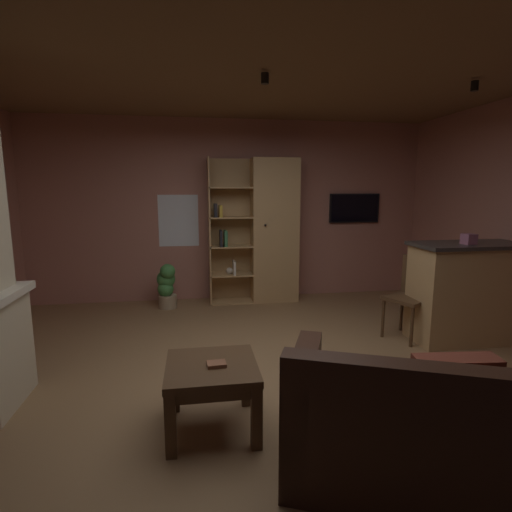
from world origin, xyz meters
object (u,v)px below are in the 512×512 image
at_px(leather_couch, 441,433).
at_px(wall_mounted_tv, 354,208).
at_px(kitchen_bar_counter, 479,292).
at_px(coffee_table, 212,377).
at_px(tissue_box, 469,239).
at_px(dining_chair, 412,292).
at_px(potted_floor_plant, 167,285).
at_px(table_book_0, 217,364).
at_px(bookshelf_cabinet, 268,232).

height_order(leather_couch, wall_mounted_tv, wall_mounted_tv).
xyz_separation_m(kitchen_bar_counter, coffee_table, (-3.00, -1.24, -0.17)).
bearing_deg(tissue_box, leather_couch, -128.66).
xyz_separation_m(kitchen_bar_counter, dining_chair, (-0.68, 0.19, -0.02)).
xyz_separation_m(coffee_table, potted_floor_plant, (-0.50, 3.01, -0.06)).
distance_m(kitchen_bar_counter, wall_mounted_tv, 2.38).
xyz_separation_m(coffee_table, table_book_0, (0.03, -0.03, 0.11)).
relative_size(coffee_table, wall_mounted_tv, 0.77).
bearing_deg(dining_chair, wall_mounted_tv, 87.08).
distance_m(leather_couch, dining_chair, 2.41).
distance_m(bookshelf_cabinet, table_book_0, 3.40).
bearing_deg(potted_floor_plant, coffee_table, -80.55).
bearing_deg(table_book_0, wall_mounted_tv, 55.15).
distance_m(bookshelf_cabinet, potted_floor_plant, 1.67).
height_order(table_book_0, wall_mounted_tv, wall_mounted_tv).
xyz_separation_m(coffee_table, wall_mounted_tv, (2.42, 3.39, 0.99)).
bearing_deg(table_book_0, leather_couch, -29.80).
xyz_separation_m(leather_couch, wall_mounted_tv, (1.17, 4.13, 1.07)).
distance_m(dining_chair, wall_mounted_tv, 2.15).
relative_size(bookshelf_cabinet, table_book_0, 16.48).
height_order(leather_couch, table_book_0, leather_couch).
bearing_deg(coffee_table, tissue_box, 22.71).
bearing_deg(kitchen_bar_counter, coffee_table, -157.63).
distance_m(table_book_0, potted_floor_plant, 3.10).
relative_size(bookshelf_cabinet, potted_floor_plant, 3.30).
xyz_separation_m(leather_couch, table_book_0, (-1.22, 0.70, 0.18)).
xyz_separation_m(bookshelf_cabinet, dining_chair, (1.32, -1.76, -0.52)).
xyz_separation_m(potted_floor_plant, wall_mounted_tv, (2.92, 0.38, 1.05)).
height_order(tissue_box, coffee_table, tissue_box).
distance_m(coffee_table, table_book_0, 0.12).
height_order(kitchen_bar_counter, wall_mounted_tv, wall_mounted_tv).
height_order(kitchen_bar_counter, tissue_box, tissue_box).
height_order(tissue_box, table_book_0, tissue_box).
bearing_deg(table_book_0, tissue_box, 23.55).
distance_m(potted_floor_plant, wall_mounted_tv, 3.13).
bearing_deg(coffee_table, bookshelf_cabinet, 72.63).
bearing_deg(leather_couch, potted_floor_plant, 115.10).
relative_size(dining_chair, potted_floor_plant, 1.43).
bearing_deg(leather_couch, wall_mounted_tv, 74.22).
bearing_deg(leather_couch, tissue_box, 51.34).
xyz_separation_m(kitchen_bar_counter, leather_couch, (-1.75, -1.97, -0.24)).
bearing_deg(bookshelf_cabinet, dining_chair, -53.08).
bearing_deg(bookshelf_cabinet, wall_mounted_tv, 8.42).
bearing_deg(wall_mounted_tv, dining_chair, -92.92).
distance_m(bookshelf_cabinet, dining_chair, 2.26).
height_order(dining_chair, wall_mounted_tv, wall_mounted_tv).
height_order(bookshelf_cabinet, potted_floor_plant, bookshelf_cabinet).
relative_size(leather_couch, coffee_table, 3.01).
height_order(dining_chair, potted_floor_plant, dining_chair).
bearing_deg(kitchen_bar_counter, leather_couch, -131.64).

